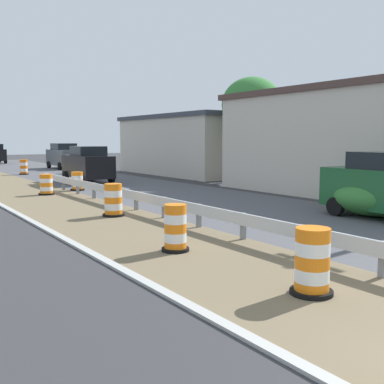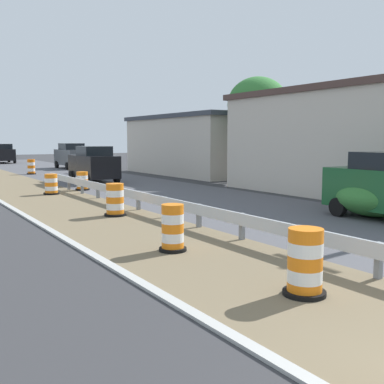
% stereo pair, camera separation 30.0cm
% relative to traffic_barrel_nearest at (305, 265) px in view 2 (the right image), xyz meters
% --- Properties ---
extents(traffic_barrel_nearest, '(0.73, 0.73, 1.14)m').
position_rel_traffic_barrel_nearest_xyz_m(traffic_barrel_nearest, '(0.00, 0.00, 0.00)').
color(traffic_barrel_nearest, orange).
rests_on(traffic_barrel_nearest, ground).
extents(traffic_barrel_close, '(0.65, 0.65, 1.11)m').
position_rel_traffic_barrel_nearest_xyz_m(traffic_barrel_close, '(-0.30, 3.87, -0.02)').
color(traffic_barrel_close, orange).
rests_on(traffic_barrel_close, ground).
extents(traffic_barrel_mid, '(0.75, 0.75, 1.11)m').
position_rel_traffic_barrel_nearest_xyz_m(traffic_barrel_mid, '(0.59, 9.27, -0.01)').
color(traffic_barrel_mid, orange).
rests_on(traffic_barrel_mid, ground).
extents(traffic_barrel_far, '(0.74, 0.74, 0.97)m').
position_rel_traffic_barrel_nearest_xyz_m(traffic_barrel_far, '(0.51, 16.66, -0.08)').
color(traffic_barrel_far, orange).
rests_on(traffic_barrel_far, ground).
extents(traffic_barrel_farther, '(0.72, 0.72, 0.95)m').
position_rel_traffic_barrel_nearest_xyz_m(traffic_barrel_farther, '(2.39, 17.64, -0.09)').
color(traffic_barrel_farther, orange).
rests_on(traffic_barrel_farther, ground).
extents(traffic_barrel_farthest, '(0.67, 0.67, 1.12)m').
position_rel_traffic_barrel_nearest_xyz_m(traffic_barrel_farthest, '(2.88, 30.15, -0.01)').
color(traffic_barrel_farthest, orange).
rests_on(traffic_barrel_farthest, ground).
extents(car_lead_near_lane, '(2.14, 4.39, 2.19)m').
position_rel_traffic_barrel_nearest_xyz_m(car_lead_near_lane, '(4.51, 21.58, 0.57)').
color(car_lead_near_lane, black).
rests_on(car_lead_near_lane, ground).
extents(car_trailing_near_lane, '(2.17, 4.56, 2.24)m').
position_rel_traffic_barrel_nearest_xyz_m(car_trailing_near_lane, '(7.72, 35.29, 0.60)').
color(car_trailing_near_lane, '#4C5156').
rests_on(car_trailing_near_lane, ground).
extents(car_lead_far_lane, '(2.18, 4.78, 2.10)m').
position_rel_traffic_barrel_nearest_xyz_m(car_lead_far_lane, '(4.33, 48.70, 0.53)').
color(car_lead_far_lane, black).
rests_on(car_lead_far_lane, ground).
extents(roadside_shop_near, '(6.34, 13.89, 5.01)m').
position_rel_traffic_barrel_nearest_xyz_m(roadside_shop_near, '(12.81, 8.41, 2.00)').
color(roadside_shop_near, beige).
rests_on(roadside_shop_near, ground).
extents(roadside_shop_far, '(6.53, 12.44, 4.38)m').
position_rel_traffic_barrel_nearest_xyz_m(roadside_shop_far, '(13.72, 23.86, 1.68)').
color(roadside_shop_far, beige).
rests_on(roadside_shop_far, ground).
extents(bush_roadside, '(2.89, 2.89, 1.32)m').
position_rel_traffic_barrel_nearest_xyz_m(bush_roadside, '(8.07, 4.31, 0.14)').
color(bush_roadside, '#337533').
rests_on(bush_roadside, ground).
extents(tree_roadside, '(3.73, 3.73, 6.41)m').
position_rel_traffic_barrel_nearest_xyz_m(tree_roadside, '(13.33, 16.75, 4.19)').
color(tree_roadside, brown).
rests_on(tree_roadside, ground).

